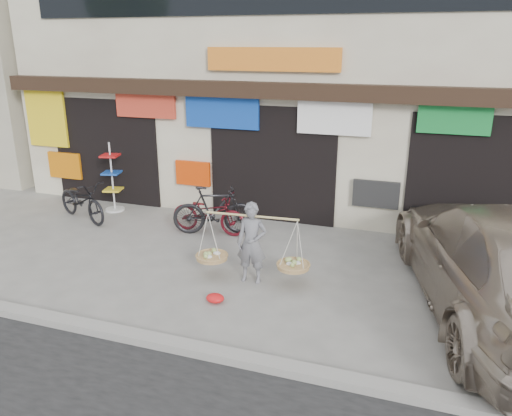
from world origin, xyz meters
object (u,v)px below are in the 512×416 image
(street_vendor, at_px, (252,246))
(bike_2, at_px, (209,213))
(bike_1, at_px, (214,210))
(suv, at_px, (505,261))
(display_rack, at_px, (113,184))
(bike_0, at_px, (82,200))

(street_vendor, xyz_separation_m, bike_2, (-1.69, 1.93, -0.20))
(bike_1, bearing_deg, street_vendor, -161.25)
(suv, bearing_deg, display_rack, -28.36)
(bike_1, relative_size, bike_2, 1.03)
(bike_0, xyz_separation_m, suv, (8.91, -1.49, 0.39))
(street_vendor, height_order, bike_0, street_vendor)
(bike_1, bearing_deg, bike_0, 72.82)
(suv, distance_m, display_rack, 8.92)
(bike_2, xyz_separation_m, display_rack, (-2.90, 0.65, 0.24))
(suv, bearing_deg, bike_1, -29.83)
(bike_2, bearing_deg, street_vendor, -137.57)
(bike_1, bearing_deg, display_rack, 57.37)
(street_vendor, relative_size, display_rack, 1.18)
(street_vendor, bearing_deg, suv, -0.63)
(bike_1, xyz_separation_m, bike_2, (-0.14, 0.02, -0.08))
(bike_2, height_order, suv, suv)
(street_vendor, xyz_separation_m, suv, (4.02, 0.25, 0.21))
(street_vendor, xyz_separation_m, bike_1, (-1.55, 1.92, -0.12))
(street_vendor, height_order, display_rack, display_rack)
(bike_2, distance_m, suv, 5.97)
(bike_0, distance_m, display_rack, 0.92)
(bike_2, bearing_deg, suv, -105.10)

